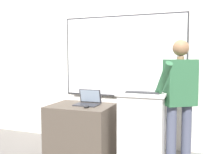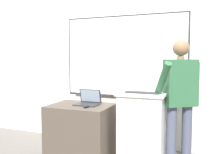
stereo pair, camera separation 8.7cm
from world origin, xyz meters
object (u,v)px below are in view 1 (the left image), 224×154
(laptop, at_px, (88,100))
(computer_mouse_by_laptop, at_px, (86,106))
(lectern_podium, at_px, (142,129))
(side_desk, at_px, (81,133))
(wireless_keyboard, at_px, (142,92))
(person_presenter, at_px, (180,94))

(laptop, distance_m, computer_mouse_by_laptop, 0.22)
(lectern_podium, xyz_separation_m, computer_mouse_by_laptop, (-0.66, -0.30, 0.31))
(side_desk, distance_m, wireless_keyboard, 1.01)
(side_desk, bearing_deg, computer_mouse_by_laptop, -41.79)
(laptop, height_order, computer_mouse_by_laptop, laptop)
(wireless_keyboard, height_order, computer_mouse_by_laptop, wireless_keyboard)
(laptop, distance_m, wireless_keyboard, 0.75)
(side_desk, relative_size, laptop, 2.59)
(side_desk, distance_m, person_presenter, 1.41)
(computer_mouse_by_laptop, bearing_deg, lectern_podium, 24.73)
(laptop, height_order, wireless_keyboard, wireless_keyboard)
(computer_mouse_by_laptop, bearing_deg, side_desk, 138.21)
(wireless_keyboard, xyz_separation_m, computer_mouse_by_laptop, (-0.67, -0.24, -0.18))
(side_desk, distance_m, laptop, 0.45)
(side_desk, height_order, person_presenter, person_presenter)
(person_presenter, height_order, computer_mouse_by_laptop, person_presenter)
(wireless_keyboard, bearing_deg, lectern_podium, 100.91)
(lectern_podium, distance_m, computer_mouse_by_laptop, 0.79)
(side_desk, height_order, computer_mouse_by_laptop, computer_mouse_by_laptop)
(side_desk, xyz_separation_m, wireless_keyboard, (0.81, 0.11, 0.58))
(lectern_podium, relative_size, computer_mouse_by_laptop, 9.58)
(computer_mouse_by_laptop, bearing_deg, laptop, 108.44)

